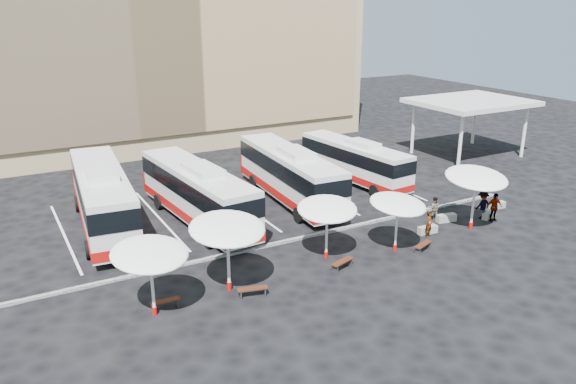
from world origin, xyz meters
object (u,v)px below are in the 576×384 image
wood_bench_2 (342,263)px  passenger_0 (429,224)px  conc_bench_3 (497,205)px  wood_bench_0 (165,302)px  sunshade_2 (327,209)px  conc_bench_0 (428,230)px  bus_3 (354,160)px  sunshade_1 (227,229)px  sunshade_0 (150,254)px  passenger_1 (434,208)px  conc_bench_2 (489,215)px  bus_1 (197,192)px  conc_bench_1 (446,218)px  wood_bench_3 (423,246)px  sunshade_4 (476,178)px  bus_0 (102,196)px  passenger_3 (483,205)px  wood_bench_1 (253,290)px  passenger_2 (494,207)px  sunshade_3 (398,204)px

wood_bench_2 → passenger_0: 7.21m
conc_bench_3 → wood_bench_0: bearing=-175.6°
sunshade_2 → conc_bench_0: (7.43, -0.10, -2.70)m
bus_3 → sunshade_1: (-15.80, -11.59, 1.53)m
sunshade_0 → passenger_1: sunshade_0 is taller
conc_bench_2 → sunshade_1: bearing=-178.1°
bus_1 → conc_bench_1: 16.36m
wood_bench_3 → conc_bench_2: 7.60m
sunshade_4 → conc_bench_2: 4.06m
bus_0 → passenger_3: size_ratio=7.06×
sunshade_2 → conc_bench_1: sunshade_2 is taller
bus_1 → wood_bench_2: size_ratio=8.13×
conc_bench_0 → wood_bench_0: bearing=-177.1°
wood_bench_1 → conc_bench_2: wood_bench_1 is taller
wood_bench_2 → conc_bench_3: wood_bench_2 is taller
wood_bench_1 → passenger_2: bearing=4.2°
wood_bench_1 → sunshade_2: bearing=19.3°
sunshade_2 → conc_bench_3: size_ratio=3.59×
sunshade_4 → conc_bench_3: (4.40, 1.78, -3.15)m
bus_0 → bus_1: bus_0 is taller
bus_3 → wood_bench_1: bus_3 is taller
wood_bench_3 → conc_bench_3: size_ratio=1.21×
wood_bench_2 → bus_0: bearing=129.2°
sunshade_4 → bus_1: bearing=146.6°
passenger_0 → conc_bench_2: bearing=-28.4°
sunshade_1 → sunshade_4: sunshade_4 is taller
sunshade_1 → sunshade_4: size_ratio=0.85×
sunshade_4 → wood_bench_0: bearing=-179.8°
bus_3 → conc_bench_3: 11.30m
sunshade_3 → sunshade_1: bearing=178.0°
conc_bench_0 → conc_bench_3: bearing=7.8°
sunshade_1 → wood_bench_1: bearing=-58.1°
sunshade_0 → conc_bench_3: 25.18m
conc_bench_3 → passenger_3: size_ratio=0.65×
sunshade_0 → conc_bench_0: 17.88m
sunshade_2 → wood_bench_2: sunshade_2 is taller
conc_bench_2 → passenger_0: passenger_0 is taller
passenger_1 → passenger_2: size_ratio=0.80×
wood_bench_2 → passenger_0: bearing=8.7°
bus_0 → conc_bench_0: bus_0 is taller
conc_bench_0 → conc_bench_1: 2.60m
sunshade_0 → wood_bench_0: (0.62, 0.31, -2.74)m
sunshade_1 → conc_bench_2: sunshade_1 is taller
sunshade_3 → sunshade_4: (6.32, 0.24, 0.52)m
bus_1 → wood_bench_1: 10.90m
conc_bench_1 → passenger_0: passenger_0 is taller
sunshade_4 → passenger_3: size_ratio=2.42×
sunshade_4 → wood_bench_1: size_ratio=2.96×
conc_bench_2 → passenger_2: bearing=-107.1°
sunshade_4 → wood_bench_0: (-19.91, -0.08, -3.06)m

